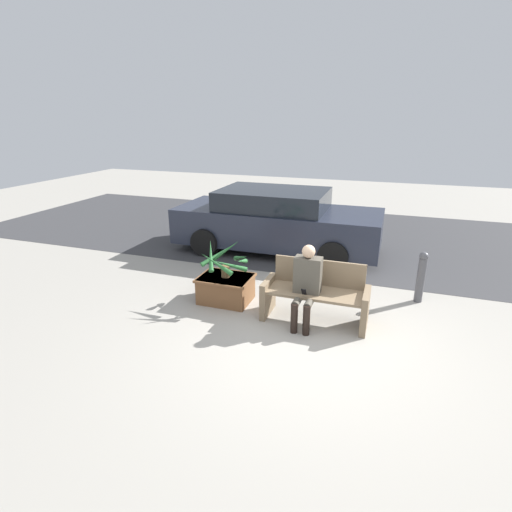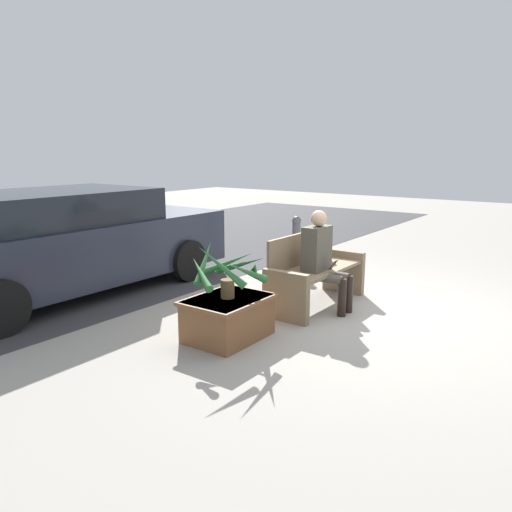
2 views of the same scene
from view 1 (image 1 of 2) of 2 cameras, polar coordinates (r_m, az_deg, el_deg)
The scene contains 8 objects.
ground_plane at distance 5.76m, azimuth 7.58°, elevation -11.86°, with size 30.00×30.00×0.00m, color #9E998E.
road_surface at distance 10.59m, azimuth 13.51°, elevation 2.59°, with size 20.00×6.00×0.01m, color #38383A.
bench at distance 6.14m, azimuth 8.53°, elevation -5.42°, with size 1.58×0.59×0.90m.
person_seated at distance 5.89m, azimuth 7.21°, elevation -3.66°, with size 0.39×0.56×1.23m.
planter_box at distance 6.75m, azimuth -4.33°, elevation -4.55°, with size 0.88×0.68×0.44m.
potted_plant at distance 6.56m, azimuth -4.35°, elevation -0.58°, with size 0.86×0.86×0.60m.
parked_car at distance 9.14m, azimuth 2.96°, elevation 5.04°, with size 4.58×1.98×1.41m.
bollard_post at distance 7.16m, azimuth 22.52°, elevation -2.64°, with size 0.15×0.15×0.88m.
Camera 1 is at (0.90, -4.85, 2.98)m, focal length 28.00 mm.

